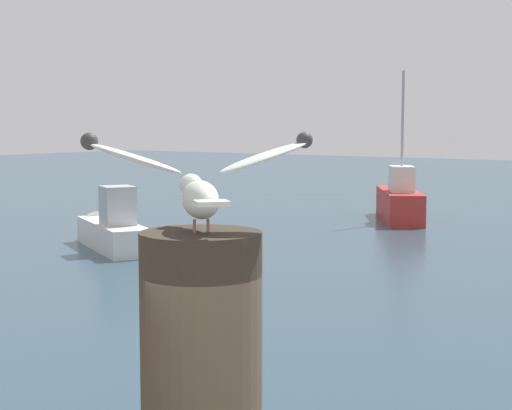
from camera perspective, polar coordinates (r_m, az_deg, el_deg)
The scene contains 3 objects.
seagull at distance 2.11m, azimuth -3.97°, elevation 1.57°, with size 0.46×0.52×0.26m.
boat_red at distance 24.63m, azimuth 9.99°, elevation 0.30°, with size 3.17×4.21×4.38m.
boat_white at distance 19.04m, azimuth -10.29°, elevation -1.69°, with size 3.77×2.59×1.54m.
Camera 1 is at (0.14, -1.88, 2.90)m, focal length 56.74 mm.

